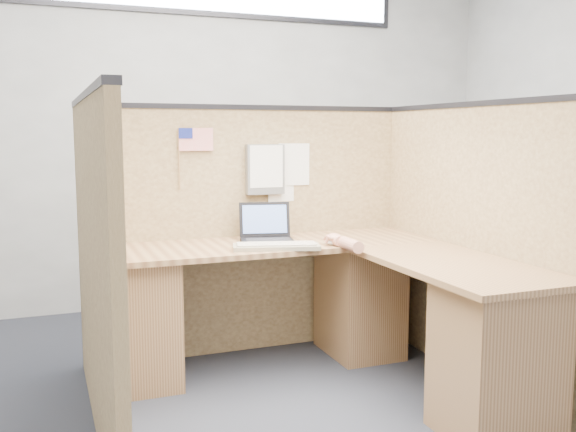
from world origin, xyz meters
name	(u,v)px	position (x,y,z in m)	size (l,w,h in m)	color
floor	(314,410)	(0.00, 0.00, 0.00)	(5.00, 5.00, 0.00)	#20212D
wall_back	(202,128)	(0.00, 2.25, 1.40)	(5.00, 5.00, 0.00)	#9B9EA0
cubicle_partitions	(283,243)	(0.00, 0.43, 0.77)	(2.06, 1.83, 1.53)	brown
l_desk	(324,314)	(0.18, 0.29, 0.39)	(1.95, 1.75, 0.73)	brown
laptop	(264,232)	(0.00, 0.75, 0.78)	(0.34, 0.35, 0.22)	black
keyboard	(276,246)	(-0.02, 0.48, 0.75)	(0.50, 0.28, 0.03)	gray
mouse	(334,241)	(0.32, 0.48, 0.75)	(0.10, 0.06, 0.04)	silver
hand_forearm	(345,242)	(0.33, 0.35, 0.76)	(0.10, 0.35, 0.07)	tan
blue_poster	(101,135)	(-0.88, 0.97, 1.35)	(0.19, 0.00, 0.26)	#225D9B
american_flag	(192,142)	(-0.37, 0.96, 1.31)	(0.21, 0.01, 0.36)	olive
file_holder	(265,169)	(0.08, 0.94, 1.14)	(0.24, 0.05, 0.30)	slate
paper_left	(294,164)	(0.28, 0.97, 1.16)	(0.21, 0.00, 0.26)	white
paper_right	(283,180)	(0.21, 0.97, 1.07)	(0.21, 0.00, 0.26)	white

